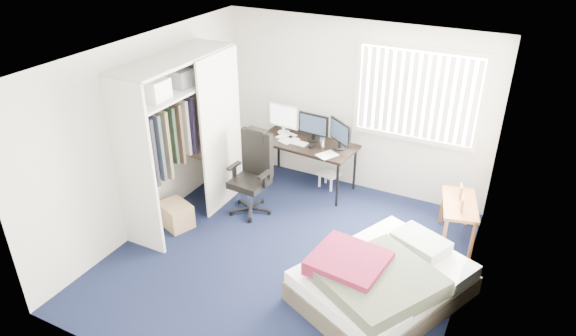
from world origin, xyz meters
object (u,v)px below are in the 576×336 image
at_px(desk, 307,140).
at_px(bed, 381,280).
at_px(nightstand, 459,207).
at_px(office_chair, 253,181).

height_order(desk, bed, desk).
bearing_deg(bed, nightstand, 71.24).
xyz_separation_m(office_chair, bed, (2.17, -0.96, -0.20)).
bearing_deg(office_chair, desk, 68.92).
xyz_separation_m(desk, office_chair, (-0.37, -0.97, -0.30)).
xyz_separation_m(office_chair, nightstand, (2.68, 0.54, 0.04)).
relative_size(desk, nightstand, 1.71).
distance_m(desk, office_chair, 1.08).
bearing_deg(bed, desk, 132.97).
bearing_deg(bed, office_chair, 156.19).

